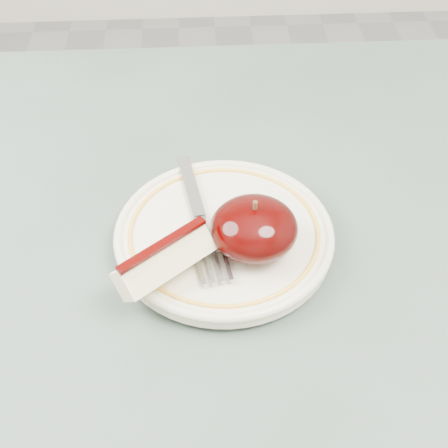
{
  "coord_description": "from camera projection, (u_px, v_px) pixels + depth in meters",
  "views": [
    {
      "loc": [
        0.05,
        -0.32,
        1.18
      ],
      "look_at": [
        0.07,
        0.08,
        0.78
      ],
      "focal_mm": 50.0,
      "sensor_mm": 36.0,
      "label": 1
    }
  ],
  "objects": [
    {
      "name": "plate",
      "position": [
        224.0,
        235.0,
        0.58
      ],
      "size": [
        0.2,
        0.2,
        0.02
      ],
      "color": "beige",
      "rests_on": "table"
    },
    {
      "name": "fork",
      "position": [
        200.0,
        218.0,
        0.58
      ],
      "size": [
        0.05,
        0.17,
        0.0
      ],
      "rotation": [
        0.0,
        0.0,
        1.74
      ],
      "color": "#92959A",
      "rests_on": "plate"
    },
    {
      "name": "apple_half",
      "position": [
        254.0,
        228.0,
        0.55
      ],
      "size": [
        0.08,
        0.07,
        0.06
      ],
      "color": "black",
      "rests_on": "plate"
    },
    {
      "name": "table",
      "position": [
        153.0,
        373.0,
        0.59
      ],
      "size": [
        0.9,
        0.9,
        0.75
      ],
      "color": "brown",
      "rests_on": "ground"
    },
    {
      "name": "apple_wedge",
      "position": [
        164.0,
        260.0,
        0.53
      ],
      "size": [
        0.09,
        0.08,
        0.04
      ],
      "rotation": [
        0.0,
        0.0,
        0.67
      ],
      "color": "beige",
      "rests_on": "plate"
    }
  ]
}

